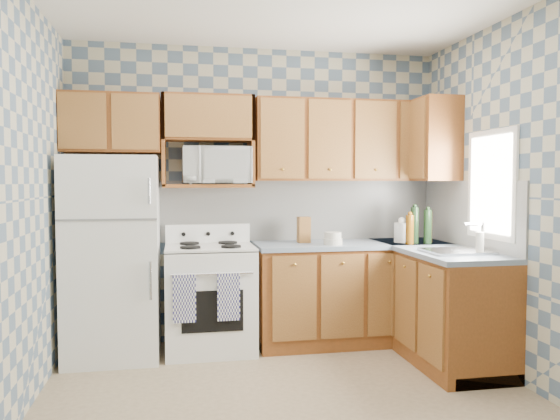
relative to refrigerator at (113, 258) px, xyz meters
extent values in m
plane|color=#7F6A4F|center=(1.27, -1.25, -0.84)|extent=(3.40, 3.40, 0.00)
cube|color=slate|center=(1.27, 0.35, 0.51)|extent=(3.40, 0.02, 2.70)
cube|color=slate|center=(2.97, -1.25, 0.51)|extent=(0.02, 3.20, 2.70)
cube|color=silver|center=(1.68, 0.34, 0.36)|extent=(2.60, 0.02, 0.56)
cube|color=silver|center=(2.96, -0.45, 0.36)|extent=(0.02, 1.60, 0.56)
cube|color=white|center=(0.00, 0.00, 0.00)|extent=(0.75, 0.70, 1.68)
cube|color=white|center=(0.80, 0.03, -0.39)|extent=(0.76, 0.65, 0.90)
cube|color=silver|center=(0.80, 0.03, 0.07)|extent=(0.76, 0.65, 0.02)
cube|color=white|center=(0.80, 0.30, 0.16)|extent=(0.76, 0.08, 0.17)
cube|color=navy|center=(0.58, -0.32, -0.30)|extent=(0.18, 0.02, 0.39)
cube|color=navy|center=(0.93, -0.32, -0.30)|extent=(0.18, 0.02, 0.39)
cube|color=brown|center=(2.10, 0.05, -0.40)|extent=(1.75, 0.60, 0.88)
cube|color=brown|center=(2.67, -0.45, -0.40)|extent=(0.60, 1.60, 0.88)
cube|color=slate|center=(2.10, 0.05, 0.06)|extent=(1.77, 0.63, 0.04)
cube|color=slate|center=(2.67, -0.45, 0.06)|extent=(0.63, 1.60, 0.04)
cube|color=brown|center=(2.10, 0.19, 1.01)|extent=(1.75, 0.33, 0.74)
cube|color=brown|center=(-0.02, 0.19, 1.13)|extent=(0.82, 0.33, 0.50)
cube|color=brown|center=(2.81, 0.00, 1.01)|extent=(0.33, 0.70, 0.74)
cube|color=brown|center=(0.80, 0.19, 0.60)|extent=(0.80, 0.33, 0.03)
imported|color=white|center=(0.88, 0.21, 0.78)|extent=(0.61, 0.42, 0.33)
cube|color=#B7B7BC|center=(2.67, -0.80, 0.09)|extent=(0.48, 0.40, 0.03)
cube|color=white|center=(2.96, -0.80, 0.61)|extent=(0.02, 0.66, 0.86)
cylinder|color=black|center=(2.61, -0.16, 0.24)|extent=(0.07, 0.07, 0.32)
cylinder|color=black|center=(2.71, -0.21, 0.23)|extent=(0.07, 0.07, 0.30)
cylinder|color=#65390A|center=(2.76, -0.12, 0.22)|extent=(0.07, 0.07, 0.28)
cylinder|color=#65390A|center=(2.54, -0.21, 0.21)|extent=(0.07, 0.07, 0.26)
cube|color=brown|center=(1.66, 0.11, 0.20)|extent=(0.11, 0.11, 0.23)
cylinder|color=white|center=(2.54, -0.05, 0.17)|extent=(0.14, 0.14, 0.18)
cylinder|color=beige|center=(2.79, -0.93, 0.17)|extent=(0.06, 0.06, 0.17)
camera|label=1|loc=(0.53, -4.70, 0.63)|focal=35.00mm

